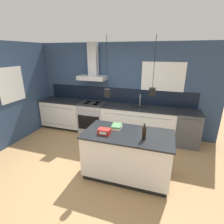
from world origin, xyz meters
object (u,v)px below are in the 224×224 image
dishwasher (188,128)px  red_supply_box (104,131)px  oven_range (93,117)px  bottle_on_island (144,133)px  book_stack (116,127)px

dishwasher → red_supply_box: 2.50m
oven_range → red_supply_box: red_supply_box is taller
dishwasher → bottle_on_island: size_ratio=3.08×
oven_range → red_supply_box: (1.05, -1.82, 0.50)m
book_stack → dishwasher: bearing=45.4°
book_stack → bottle_on_island: bearing=-27.0°
red_supply_box → bottle_on_island: bearing=1.2°
book_stack → oven_range: bearing=128.5°
oven_range → red_supply_box: bearing=-59.9°
dishwasher → red_supply_box: red_supply_box is taller
red_supply_box → book_stack: bearing=65.6°
red_supply_box → dishwasher: bearing=48.1°
dishwasher → book_stack: size_ratio=3.18×
dishwasher → red_supply_box: size_ratio=4.15×
dishwasher → bottle_on_island: (-0.91, -1.81, 0.58)m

